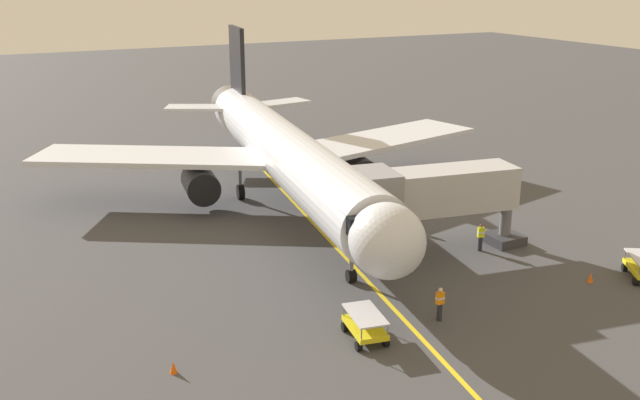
% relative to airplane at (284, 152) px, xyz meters
% --- Properties ---
extents(ground_plane, '(220.00, 220.00, 0.00)m').
position_rel_airplane_xyz_m(ground_plane, '(0.02, -2.34, -4.00)').
color(ground_plane, '#424244').
extents(apron_lead_in_line, '(6.16, 39.59, 0.01)m').
position_rel_airplane_xyz_m(apron_lead_in_line, '(0.04, 6.28, -4.00)').
color(apron_lead_in_line, yellow).
rests_on(apron_lead_in_line, ground).
extents(airplane, '(34.42, 40.28, 11.50)m').
position_rel_airplane_xyz_m(airplane, '(0.00, 0.00, 0.00)').
color(airplane, silver).
rests_on(airplane, ground).
extents(jet_bridge, '(11.52, 4.41, 5.40)m').
position_rel_airplane_xyz_m(jet_bridge, '(-3.64, 11.95, -0.24)').
color(jet_bridge, '#B7B7BC').
rests_on(jet_bridge, ground).
extents(ground_crew_marshaller, '(0.41, 0.27, 1.71)m').
position_rel_airplane_xyz_m(ground_crew_marshaller, '(0.41, 19.49, -3.12)').
color(ground_crew_marshaller, '#23232D').
rests_on(ground_crew_marshaller, ground).
extents(ground_crew_wing_walker, '(0.46, 0.36, 1.71)m').
position_rel_airplane_xyz_m(ground_crew_wing_walker, '(-7.12, 13.07, -3.12)').
color(ground_crew_wing_walker, '#23232D').
rests_on(ground_crew_wing_walker, ground).
extents(ground_crew_loader, '(0.46, 0.46, 1.71)m').
position_rel_airplane_xyz_m(ground_crew_loader, '(-4.92, 7.35, -3.12)').
color(ground_crew_loader, '#23232D').
rests_on(ground_crew_loader, ground).
extents(baggage_cart_portside, '(1.91, 2.80, 1.27)m').
position_rel_airplane_xyz_m(baggage_cart_portside, '(4.53, 19.47, -3.35)').
color(baggage_cart_portside, yellow).
rests_on(baggage_cart_portside, ground).
extents(safety_cone_nose_left, '(0.32, 0.32, 0.55)m').
position_rel_airplane_xyz_m(safety_cone_nose_left, '(13.23, 18.49, -3.73)').
color(safety_cone_nose_left, '#F2590F').
rests_on(safety_cone_nose_left, ground).
extents(safety_cone_nose_right, '(0.32, 0.32, 0.55)m').
position_rel_airplane_xyz_m(safety_cone_nose_right, '(-9.56, 19.46, -3.73)').
color(safety_cone_nose_right, '#F2590F').
rests_on(safety_cone_nose_right, ground).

